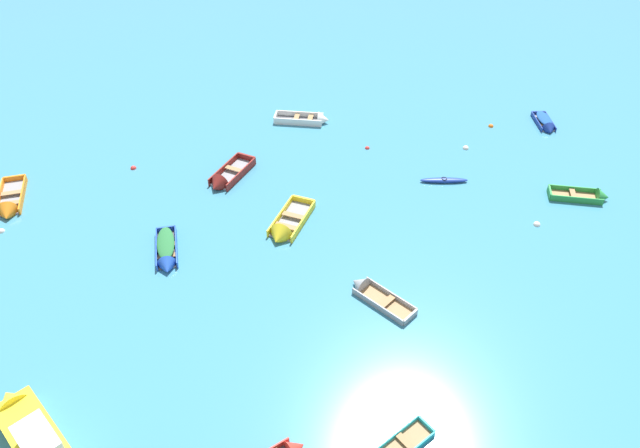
% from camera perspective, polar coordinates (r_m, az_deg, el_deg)
% --- Properties ---
extents(rowboat_blue_midfield_left, '(1.56, 3.69, 0.99)m').
position_cam_1_polar(rowboat_blue_midfield_left, '(32.53, -14.47, -2.65)').
color(rowboat_blue_midfield_left, '#4C4C51').
rests_on(rowboat_blue_midfield_left, ground_plane).
extents(motor_launch_yellow_foreground_center, '(5.02, 5.59, 2.11)m').
position_cam_1_polar(motor_launch_yellow_foreground_center, '(26.63, -25.62, -17.90)').
color(motor_launch_yellow_foreground_center, yellow).
rests_on(motor_launch_yellow_foreground_center, ground_plane).
extents(kayak_deep_blue_near_left, '(2.98, 0.66, 0.28)m').
position_cam_1_polar(kayak_deep_blue_near_left, '(37.80, 11.76, 4.12)').
color(kayak_deep_blue_near_left, navy).
rests_on(kayak_deep_blue_near_left, ground_plane).
extents(rowboat_maroon_midfield_right, '(3.06, 4.05, 1.24)m').
position_cam_1_polar(rowboat_maroon_midfield_right, '(37.36, -9.14, 4.19)').
color(rowboat_maroon_midfield_right, gray).
rests_on(rowboat_maroon_midfield_right, ground_plane).
extents(rowboat_orange_back_row_left, '(2.10, 4.36, 1.24)m').
position_cam_1_polar(rowboat_orange_back_row_left, '(39.18, -27.58, 1.46)').
color(rowboat_orange_back_row_left, gray).
rests_on(rowboat_orange_back_row_left, ground_plane).
extents(rowboat_green_back_row_center, '(3.60, 1.82, 1.03)m').
position_cam_1_polar(rowboat_green_back_row_center, '(39.04, 24.39, 2.42)').
color(rowboat_green_back_row_center, '#99754C').
rests_on(rowboat_green_back_row_center, ground_plane).
extents(rowboat_grey_back_row_right, '(3.23, 3.36, 1.03)m').
position_cam_1_polar(rowboat_grey_back_row_right, '(29.80, 4.68, -6.38)').
color(rowboat_grey_back_row_right, '#99754C').
rests_on(rowboat_grey_back_row_right, ground_plane).
extents(rowboat_white_cluster_inner, '(4.05, 1.85, 1.09)m').
position_cam_1_polar(rowboat_white_cluster_inner, '(43.23, -0.80, 9.94)').
color(rowboat_white_cluster_inner, '#4C4C51').
rests_on(rowboat_white_cluster_inner, ground_plane).
extents(rowboat_yellow_distant_center, '(2.99, 4.31, 1.36)m').
position_cam_1_polar(rowboat_yellow_distant_center, '(33.13, -3.44, -0.58)').
color(rowboat_yellow_distant_center, gray).
rests_on(rowboat_yellow_distant_center, ground_plane).
extents(rowboat_deep_blue_outer_right, '(1.14, 2.87, 0.95)m').
position_cam_1_polar(rowboat_deep_blue_outer_right, '(45.55, 20.77, 8.94)').
color(rowboat_deep_blue_outer_right, gray).
rests_on(rowboat_deep_blue_outer_right, ground_plane).
extents(mooring_buoy_near_foreground, '(0.37, 0.37, 0.37)m').
position_cam_1_polar(mooring_buoy_near_foreground, '(44.49, 16.00, 8.95)').
color(mooring_buoy_near_foreground, orange).
rests_on(mooring_buoy_near_foreground, ground_plane).
extents(mooring_buoy_between_boats_left, '(0.31, 0.31, 0.31)m').
position_cam_1_polar(mooring_buoy_between_boats_left, '(40.45, 4.53, 7.22)').
color(mooring_buoy_between_boats_left, red).
rests_on(mooring_buoy_between_boats_left, ground_plane).
extents(mooring_buoy_trailing, '(0.35, 0.35, 0.35)m').
position_cam_1_polar(mooring_buoy_trailing, '(37.75, -28.12, -0.63)').
color(mooring_buoy_trailing, silver).
rests_on(mooring_buoy_trailing, ground_plane).
extents(mooring_buoy_far_field, '(0.39, 0.39, 0.39)m').
position_cam_1_polar(mooring_buoy_far_field, '(35.92, 19.99, -0.07)').
color(mooring_buoy_far_field, silver).
rests_on(mooring_buoy_far_field, ground_plane).
extents(mooring_buoy_outer_edge, '(0.37, 0.37, 0.37)m').
position_cam_1_polar(mooring_buoy_outer_edge, '(40.13, -17.39, 5.09)').
color(mooring_buoy_outer_edge, red).
rests_on(mooring_buoy_outer_edge, ground_plane).
extents(mooring_buoy_between_boats_right, '(0.40, 0.40, 0.40)m').
position_cam_1_polar(mooring_buoy_between_boats_right, '(41.49, 13.74, 7.03)').
color(mooring_buoy_between_boats_right, silver).
rests_on(mooring_buoy_between_boats_right, ground_plane).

